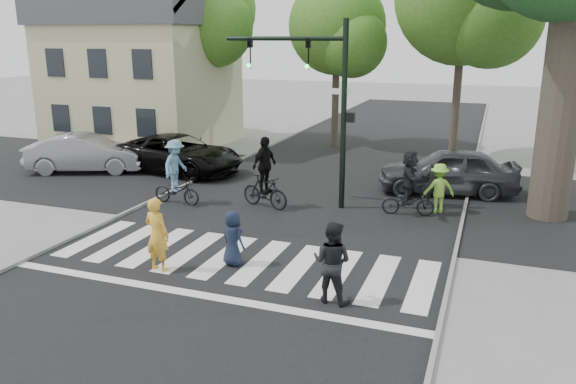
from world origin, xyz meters
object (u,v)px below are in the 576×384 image
(traffic_signal, at_px, (318,87))
(pedestrian_woman, at_px, (157,234))
(car_silver, at_px, (86,153))
(cyclist_right, at_px, (409,187))
(car_suv, at_px, (178,154))
(cyclist_mid, at_px, (265,179))
(pedestrian_adult, at_px, (332,262))
(cyclist_left, at_px, (176,176))
(car_grey, at_px, (448,171))
(pedestrian_child, at_px, (233,238))

(traffic_signal, distance_m, pedestrian_woman, 7.43)
(car_silver, bearing_deg, cyclist_right, -117.95)
(pedestrian_woman, height_order, car_suv, pedestrian_woman)
(car_silver, bearing_deg, cyclist_mid, -125.86)
(pedestrian_adult, relative_size, cyclist_right, 0.86)
(pedestrian_adult, distance_m, cyclist_right, 6.68)
(cyclist_left, bearing_deg, cyclist_mid, 11.86)
(car_silver, bearing_deg, traffic_signal, -119.47)
(pedestrian_woman, bearing_deg, traffic_signal, -98.02)
(traffic_signal, height_order, pedestrian_woman, traffic_signal)
(cyclist_mid, bearing_deg, car_suv, 146.99)
(cyclist_mid, distance_m, car_suv, 6.36)
(pedestrian_woman, height_order, cyclist_mid, cyclist_mid)
(pedestrian_woman, relative_size, cyclist_mid, 0.77)
(cyclist_left, bearing_deg, cyclist_right, 10.76)
(cyclist_mid, distance_m, car_grey, 6.72)
(traffic_signal, distance_m, cyclist_left, 5.56)
(cyclist_mid, distance_m, cyclist_right, 4.62)
(pedestrian_child, bearing_deg, car_grey, -93.20)
(pedestrian_woman, bearing_deg, cyclist_mid, -85.55)
(cyclist_right, xyz_separation_m, car_grey, (0.93, 3.08, -0.09))
(pedestrian_woman, xyz_separation_m, pedestrian_child, (1.54, 0.92, -0.21))
(cyclist_left, bearing_deg, car_suv, 120.22)
(pedestrian_adult, height_order, cyclist_mid, cyclist_mid)
(pedestrian_child, relative_size, car_suv, 0.25)
(car_grey, bearing_deg, car_silver, -92.92)
(cyclist_mid, xyz_separation_m, cyclist_right, (4.55, 0.81, -0.05))
(cyclist_mid, bearing_deg, pedestrian_adult, -55.99)
(pedestrian_child, height_order, cyclist_left, cyclist_left)
(pedestrian_child, relative_size, cyclist_right, 0.67)
(pedestrian_child, relative_size, car_grey, 0.29)
(cyclist_mid, height_order, cyclist_right, cyclist_mid)
(traffic_signal, relative_size, pedestrian_adult, 3.37)
(cyclist_mid, bearing_deg, pedestrian_woman, -94.21)
(car_suv, bearing_deg, car_grey, -79.22)
(cyclist_mid, relative_size, cyclist_right, 1.15)
(cyclist_left, bearing_deg, pedestrian_child, -45.45)
(pedestrian_woman, relative_size, pedestrian_adult, 1.02)
(car_suv, relative_size, car_silver, 1.17)
(pedestrian_child, distance_m, cyclist_left, 5.81)
(pedestrian_child, height_order, car_grey, car_grey)
(pedestrian_woman, bearing_deg, pedestrian_child, -140.42)
(pedestrian_child, xyz_separation_m, pedestrian_adult, (2.82, -1.08, 0.19))
(car_suv, bearing_deg, pedestrian_adult, -126.57)
(cyclist_right, height_order, car_silver, cyclist_right)
(pedestrian_woman, bearing_deg, car_silver, -34.06)
(pedestrian_child, relative_size, car_silver, 0.29)
(traffic_signal, relative_size, car_suv, 1.07)
(car_suv, bearing_deg, cyclist_right, -96.51)
(pedestrian_child, distance_m, car_grey, 9.68)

